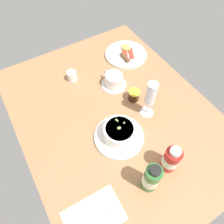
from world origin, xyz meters
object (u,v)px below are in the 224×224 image
Objects in this scene: wine_glass at (151,95)px; sauce_bottle_green at (151,178)px; cutlery_setting at (95,215)px; creamer_jug at (72,76)px; coffee_cup at (114,80)px; breakfast_plate at (126,54)px; porridge_bowl at (119,133)px; jam_jar at (134,95)px; sauce_bottle_red at (171,159)px.

sauce_bottle_green is at bearing -35.76° from wine_glass.
cutlery_setting is 65.20cm from creamer_jug.
cutlery_setting is at bearing -18.44° from creamer_jug.
breakfast_plate is at bearing 131.45° from coffee_cup.
porridge_bowl is 1.03× the size of cutlery_setting.
wine_glass is 3.43× the size of jam_jar.
porridge_bowl is 1.50× the size of sauce_bottle_red.
wine_glass is 0.82× the size of breakfast_plate.
sauce_bottle_green is at bearing -26.80° from breakfast_plate.
sauce_bottle_green reaches higher than coffee_cup.
cutlery_setting is 1.07× the size of wine_glass.
sauce_bottle_green reaches higher than porridge_bowl.
sauce_bottle_red is (-0.91, 32.60, 6.09)cm from cutlery_setting.
cutlery_setting is at bearing -37.61° from coffee_cup.
jam_jar is at bearing -175.53° from wine_glass.
jam_jar is 0.34× the size of sauce_bottle_green.
sauce_bottle_red is at bearing -18.73° from wine_glass.
sauce_bottle_green is (36.20, -18.35, 4.79)cm from jam_jar.
wine_glass reaches higher than sauce_bottle_green.
coffee_cup is 0.58× the size of breakfast_plate.
coffee_cup is 0.95× the size of sauce_bottle_red.
sauce_bottle_red reaches higher than cutlery_setting.
jam_jar is 40.86cm from sauce_bottle_green.
porridge_bowl is 1.58× the size of coffee_cup.
sauce_bottle_green is at bearing -17.04° from coffee_cup.
cutlery_setting is 1.23× the size of sauce_bottle_green.
cutlery_setting is 53.39cm from jam_jar.
porridge_bowl is at bearing 3.59° from creamer_jug.
jam_jar is at bearing 14.98° from coffee_cup.
porridge_bowl reaches higher than creamer_jug.
coffee_cup is 2.39× the size of jam_jar.
creamer_jug is at bearing -176.41° from porridge_bowl.
wine_glass is at bearing -19.50° from breakfast_plate.
porridge_bowl is 22.53cm from sauce_bottle_red.
porridge_bowl is 22.69cm from sauce_bottle_green.
jam_jar is 0.40× the size of sauce_bottle_red.
breakfast_plate is (-42.01, 31.12, -2.61)cm from porridge_bowl.
porridge_bowl is 52.35cm from breakfast_plate.
jam_jar is at bearing 129.30° from porridge_bowl.
wine_glass reaches higher than coffee_cup.
porridge_bowl is 0.91× the size of breakfast_plate.
creamer_jug is (-14.08, -16.16, -0.63)cm from coffee_cup.
sauce_bottle_green is at bearing 87.09° from cutlery_setting.
coffee_cup is 51.26cm from sauce_bottle_green.
creamer_jug is at bearing -178.91° from sauce_bottle_green.
creamer_jug is at bearing -150.84° from wine_glass.
breakfast_plate is (-64.30, 32.48, -6.66)cm from sauce_bottle_green.
jam_jar is (26.72, 19.55, 0.17)cm from creamer_jug.
cutlery_setting is at bearing -47.55° from porridge_bowl.
jam_jar is (12.64, 3.38, -0.46)cm from coffee_cup.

